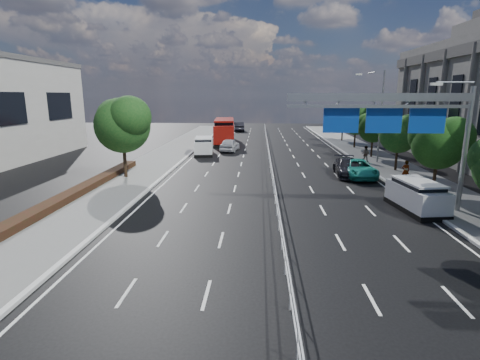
{
  "coord_description": "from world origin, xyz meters",
  "views": [
    {
      "loc": [
        -1.04,
        -11.61,
        6.72
      ],
      "look_at": [
        -2.02,
        7.33,
        2.4
      ],
      "focal_mm": 28.0,
      "sensor_mm": 36.0,
      "label": 1
    }
  ],
  "objects_px": {
    "overhead_gantry": "(398,115)",
    "near_car_dark": "(239,126)",
    "silver_minivan": "(417,196)",
    "parked_car_teal": "(358,168)",
    "near_car_silver": "(230,145)",
    "red_bus": "(224,131)",
    "parked_car_dark": "(348,167)",
    "pedestrian_a": "(406,171)",
    "pedestrian_b": "(365,154)",
    "white_minivan": "(204,146)"
  },
  "relations": [
    {
      "from": "overhead_gantry",
      "to": "near_car_dark",
      "type": "bearing_deg",
      "value": 103.22
    },
    {
      "from": "silver_minivan",
      "to": "parked_car_teal",
      "type": "distance_m",
      "value": 9.34
    },
    {
      "from": "near_car_silver",
      "to": "near_car_dark",
      "type": "relative_size",
      "value": 0.89
    },
    {
      "from": "red_bus",
      "to": "parked_car_dark",
      "type": "bearing_deg",
      "value": -64.07
    },
    {
      "from": "near_car_silver",
      "to": "parked_car_teal",
      "type": "bearing_deg",
      "value": 136.85
    },
    {
      "from": "overhead_gantry",
      "to": "pedestrian_a",
      "type": "bearing_deg",
      "value": 64.09
    },
    {
      "from": "near_car_dark",
      "to": "pedestrian_a",
      "type": "relative_size",
      "value": 3.19
    },
    {
      "from": "red_bus",
      "to": "pedestrian_b",
      "type": "xyz_separation_m",
      "value": [
        15.6,
        -15.49,
        -0.82
      ]
    },
    {
      "from": "white_minivan",
      "to": "parked_car_dark",
      "type": "height_order",
      "value": "white_minivan"
    },
    {
      "from": "near_car_dark",
      "to": "parked_car_teal",
      "type": "relative_size",
      "value": 0.99
    },
    {
      "from": "near_car_dark",
      "to": "pedestrian_a",
      "type": "bearing_deg",
      "value": 103.25
    },
    {
      "from": "overhead_gantry",
      "to": "red_bus",
      "type": "distance_m",
      "value": 34.19
    },
    {
      "from": "near_car_dark",
      "to": "pedestrian_b",
      "type": "height_order",
      "value": "pedestrian_b"
    },
    {
      "from": "near_car_dark",
      "to": "overhead_gantry",
      "type": "bearing_deg",
      "value": 96.6
    },
    {
      "from": "red_bus",
      "to": "near_car_silver",
      "type": "bearing_deg",
      "value": -84.32
    },
    {
      "from": "white_minivan",
      "to": "pedestrian_a",
      "type": "relative_size",
      "value": 2.98
    },
    {
      "from": "near_car_dark",
      "to": "parked_car_dark",
      "type": "xyz_separation_m",
      "value": [
        11.49,
        -40.04,
        -0.12
      ]
    },
    {
      "from": "pedestrian_a",
      "to": "near_car_dark",
      "type": "bearing_deg",
      "value": -67.21
    },
    {
      "from": "parked_car_dark",
      "to": "red_bus",
      "type": "bearing_deg",
      "value": 123.42
    },
    {
      "from": "overhead_gantry",
      "to": "parked_car_dark",
      "type": "relative_size",
      "value": 2.02
    },
    {
      "from": "pedestrian_a",
      "to": "silver_minivan",
      "type": "bearing_deg",
      "value": 77.11
    },
    {
      "from": "silver_minivan",
      "to": "pedestrian_b",
      "type": "height_order",
      "value": "silver_minivan"
    },
    {
      "from": "parked_car_teal",
      "to": "near_car_dark",
      "type": "bearing_deg",
      "value": 105.68
    },
    {
      "from": "pedestrian_a",
      "to": "near_car_silver",
      "type": "bearing_deg",
      "value": -44.22
    },
    {
      "from": "parked_car_teal",
      "to": "pedestrian_a",
      "type": "relative_size",
      "value": 3.23
    },
    {
      "from": "red_bus",
      "to": "near_car_dark",
      "type": "bearing_deg",
      "value": 82.73
    },
    {
      "from": "near_car_dark",
      "to": "pedestrian_b",
      "type": "bearing_deg",
      "value": 106.64
    },
    {
      "from": "white_minivan",
      "to": "red_bus",
      "type": "bearing_deg",
      "value": 76.18
    },
    {
      "from": "white_minivan",
      "to": "parked_car_dark",
      "type": "relative_size",
      "value": 0.96
    },
    {
      "from": "overhead_gantry",
      "to": "silver_minivan",
      "type": "distance_m",
      "value": 4.96
    },
    {
      "from": "overhead_gantry",
      "to": "parked_car_teal",
      "type": "height_order",
      "value": "overhead_gantry"
    },
    {
      "from": "white_minivan",
      "to": "near_car_dark",
      "type": "distance_m",
      "value": 29.31
    },
    {
      "from": "near_car_dark",
      "to": "white_minivan",
      "type": "bearing_deg",
      "value": 78.68
    },
    {
      "from": "pedestrian_a",
      "to": "red_bus",
      "type": "bearing_deg",
      "value": -52.83
    },
    {
      "from": "white_minivan",
      "to": "near_car_silver",
      "type": "bearing_deg",
      "value": 39.84
    },
    {
      "from": "overhead_gantry",
      "to": "red_bus",
      "type": "height_order",
      "value": "overhead_gantry"
    },
    {
      "from": "red_bus",
      "to": "silver_minivan",
      "type": "bearing_deg",
      "value": -69.61
    },
    {
      "from": "white_minivan",
      "to": "silver_minivan",
      "type": "relative_size",
      "value": 1.05
    },
    {
      "from": "silver_minivan",
      "to": "red_bus",
      "type": "bearing_deg",
      "value": 106.89
    },
    {
      "from": "parked_car_teal",
      "to": "silver_minivan",
      "type": "bearing_deg",
      "value": -84.38
    },
    {
      "from": "overhead_gantry",
      "to": "red_bus",
      "type": "bearing_deg",
      "value": 112.03
    },
    {
      "from": "white_minivan",
      "to": "silver_minivan",
      "type": "bearing_deg",
      "value": -59.11
    },
    {
      "from": "parked_car_teal",
      "to": "parked_car_dark",
      "type": "bearing_deg",
      "value": 145.62
    },
    {
      "from": "overhead_gantry",
      "to": "pedestrian_b",
      "type": "xyz_separation_m",
      "value": [
        2.86,
        16.0,
        -4.65
      ]
    },
    {
      "from": "near_car_silver",
      "to": "parked_car_dark",
      "type": "distance_m",
      "value": 17.66
    },
    {
      "from": "pedestrian_a",
      "to": "parked_car_dark",
      "type": "bearing_deg",
      "value": -29.48
    },
    {
      "from": "near_car_dark",
      "to": "parked_car_teal",
      "type": "height_order",
      "value": "near_car_dark"
    },
    {
      "from": "white_minivan",
      "to": "red_bus",
      "type": "xyz_separation_m",
      "value": [
        1.39,
        10.75,
        0.79
      ]
    },
    {
      "from": "parked_car_teal",
      "to": "pedestrian_b",
      "type": "xyz_separation_m",
      "value": [
        2.39,
        6.56,
        0.23
      ]
    },
    {
      "from": "silver_minivan",
      "to": "near_car_dark",
      "type": "bearing_deg",
      "value": 97.31
    }
  ]
}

